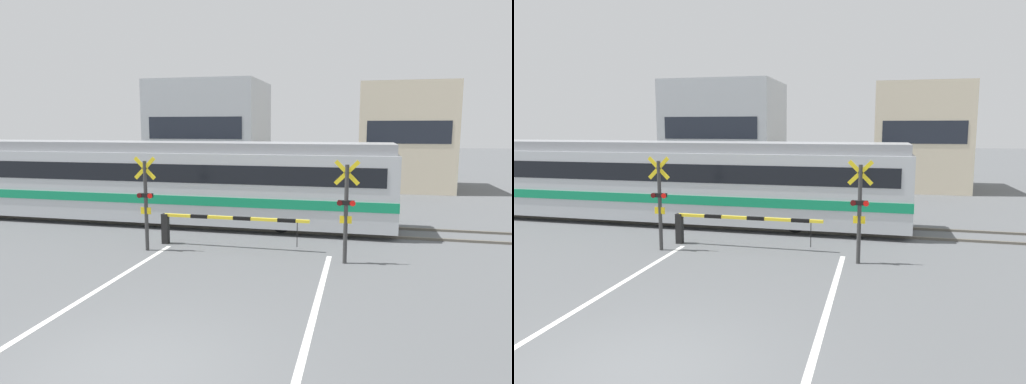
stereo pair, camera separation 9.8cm
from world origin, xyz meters
TOP-DOWN VIEW (x-y plane):
  - ground_plane at (0.00, 0.00)m, footprint 160.00×160.00m
  - rail_track_near at (0.00, 9.71)m, footprint 50.00×0.10m
  - rail_track_far at (0.00, 11.14)m, footprint 50.00×0.10m
  - road_stripe_left at (-2.46, 1.53)m, footprint 0.14×11.06m
  - road_stripe_right at (2.46, 1.53)m, footprint 0.14×11.06m
  - commuter_train at (-5.75, 10.42)m, footprint 20.50×2.74m
  - crossing_barrier_near at (-1.32, 7.36)m, footprint 4.66×0.20m
  - crossing_barrier_far at (1.32, 13.26)m, footprint 4.66×0.20m
  - crossing_signal_left at (-2.91, 6.49)m, footprint 0.68×0.15m
  - crossing_signal_right at (2.91, 6.49)m, footprint 0.68×0.15m
  - pedestrian at (-0.33, 15.78)m, footprint 0.38×0.23m
  - building_left_of_street at (-6.56, 23.14)m, footprint 6.99×5.85m
  - building_right_of_street at (5.67, 23.14)m, footprint 5.22×5.85m

SIDE VIEW (x-z plane):
  - ground_plane at x=0.00m, z-range 0.00..0.00m
  - road_stripe_left at x=-2.46m, z-range 0.00..0.01m
  - road_stripe_right at x=2.46m, z-range 0.00..0.01m
  - rail_track_near at x=0.00m, z-range 0.00..0.08m
  - rail_track_far at x=0.00m, z-range 0.00..0.08m
  - crossing_barrier_near at x=-1.32m, z-range 0.25..1.23m
  - crossing_barrier_far at x=1.32m, z-range 0.25..1.23m
  - pedestrian at x=-0.33m, z-range 0.14..1.89m
  - crossing_signal_left at x=-2.91m, z-range 0.14..2.95m
  - crossing_signal_right at x=2.91m, z-range 0.14..2.95m
  - commuter_train at x=-5.75m, z-range 0.11..3.23m
  - building_right_of_street at x=5.67m, z-range 0.00..6.16m
  - building_left_of_street at x=-6.56m, z-range 0.00..6.58m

